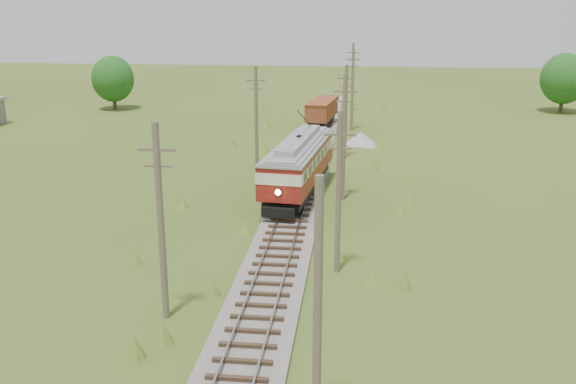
# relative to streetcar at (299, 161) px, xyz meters

# --- Properties ---
(railbed_main) EXTENTS (3.60, 96.00, 0.57)m
(railbed_main) POSITION_rel_streetcar_xyz_m (0.00, 2.82, -2.55)
(railbed_main) COLOR #605B54
(railbed_main) RESTS_ON ground
(streetcar) EXTENTS (4.41, 13.16, 5.96)m
(streetcar) POSITION_rel_streetcar_xyz_m (0.00, 0.00, 0.00)
(streetcar) COLOR black
(streetcar) RESTS_ON ground
(gondola) EXTENTS (3.40, 7.80, 2.51)m
(gondola) POSITION_rel_streetcar_xyz_m (0.00, 27.37, -0.83)
(gondola) COLOR black
(gondola) RESTS_ON ground
(gravel_pile) EXTENTS (3.36, 3.57, 1.22)m
(gravel_pile) POSITION_rel_streetcar_xyz_m (4.57, 18.70, -2.17)
(gravel_pile) COLOR gray
(gravel_pile) RESTS_ON ground
(utility_pole_r_1) EXTENTS (0.30, 0.30, 8.80)m
(utility_pole_r_1) POSITION_rel_streetcar_xyz_m (3.10, -26.18, 1.66)
(utility_pole_r_1) COLOR brown
(utility_pole_r_1) RESTS_ON ground
(utility_pole_r_2) EXTENTS (1.60, 0.30, 8.60)m
(utility_pole_r_2) POSITION_rel_streetcar_xyz_m (3.30, -13.18, 1.68)
(utility_pole_r_2) COLOR brown
(utility_pole_r_2) RESTS_ON ground
(utility_pole_r_3) EXTENTS (1.60, 0.30, 9.00)m
(utility_pole_r_3) POSITION_rel_streetcar_xyz_m (3.20, -0.18, 1.89)
(utility_pole_r_3) COLOR brown
(utility_pole_r_3) RESTS_ON ground
(utility_pole_r_4) EXTENTS (1.60, 0.30, 8.40)m
(utility_pole_r_4) POSITION_rel_streetcar_xyz_m (3.00, 12.82, 1.58)
(utility_pole_r_4) COLOR brown
(utility_pole_r_4) RESTS_ON ground
(utility_pole_r_5) EXTENTS (1.60, 0.30, 8.90)m
(utility_pole_r_5) POSITION_rel_streetcar_xyz_m (3.40, 25.82, 1.83)
(utility_pole_r_5) COLOR brown
(utility_pole_r_5) RESTS_ON ground
(utility_pole_r_6) EXTENTS (1.60, 0.30, 8.70)m
(utility_pole_r_6) POSITION_rel_streetcar_xyz_m (3.20, 38.82, 1.73)
(utility_pole_r_6) COLOR brown
(utility_pole_r_6) RESTS_ON ground
(utility_pole_l_a) EXTENTS (1.60, 0.30, 9.00)m
(utility_pole_l_a) POSITION_rel_streetcar_xyz_m (-4.20, -19.18, 1.89)
(utility_pole_l_a) COLOR brown
(utility_pole_l_a) RESTS_ON ground
(utility_pole_l_b) EXTENTS (1.60, 0.30, 8.60)m
(utility_pole_l_b) POSITION_rel_streetcar_xyz_m (-4.50, 8.82, 1.68)
(utility_pole_l_b) COLOR brown
(utility_pole_l_b) RESTS_ON ground
(tree_mid_a) EXTENTS (5.46, 5.46, 7.03)m
(tree_mid_a) POSITION_rel_streetcar_xyz_m (-28.00, 36.82, 1.28)
(tree_mid_a) COLOR #38281C
(tree_mid_a) RESTS_ON ground
(tree_mid_b) EXTENTS (5.88, 5.88, 7.57)m
(tree_mid_b) POSITION_rel_streetcar_xyz_m (30.00, 40.82, 1.59)
(tree_mid_b) COLOR #38281C
(tree_mid_b) RESTS_ON ground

